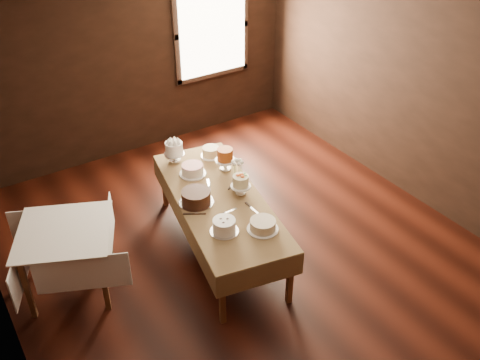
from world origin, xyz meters
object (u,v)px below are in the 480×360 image
cake_caramel (225,160)px  cake_flowers (241,185)px  cake_speckled (211,152)px  cake_swirl (224,226)px  cake_server_b (254,210)px  cake_meringue (174,153)px  cake_chocolate (196,197)px  cake_server_c (208,183)px  cake_lattice (193,170)px  cake_server_a (231,211)px  side_table (65,238)px  cake_cream (263,225)px  flower_vase (237,181)px  cake_server_d (235,182)px  display_table (219,202)px  cake_server_e (199,214)px

cake_caramel → cake_flowers: cake_caramel is taller
cake_speckled → cake_swirl: cake_swirl is taller
cake_server_b → cake_flowers: bearing=170.4°
cake_meringue → cake_chocolate: (-0.20, -0.89, -0.05)m
cake_speckled → cake_server_c: bearing=-123.2°
cake_meringue → cake_lattice: size_ratio=0.84×
cake_server_a → cake_server_c: same height
cake_caramel → cake_swirl: (-0.63, -0.99, -0.05)m
side_table → cake_chocolate: bearing=-10.0°
cake_speckled → cake_caramel: cake_caramel is taller
cake_swirl → cake_server_b: cake_swirl is taller
cake_chocolate → cake_caramel: bearing=33.3°
cake_lattice → cake_cream: cake_lattice is taller
cake_cream → cake_caramel: bearing=76.4°
cake_server_b → flower_vase: 0.50m
cake_swirl → cake_server_a: size_ratio=1.22×
cake_caramel → cake_server_d: size_ratio=1.18×
cake_server_a → cake_server_d: size_ratio=1.00×
cake_speckled → cake_server_b: (-0.18, -1.22, -0.05)m
display_table → side_table: side_table is taller
cake_lattice → cake_flowers: 0.68m
cake_cream → cake_server_a: bearing=103.1°
cake_meringue → cake_caramel: (0.42, -0.48, -0.00)m
flower_vase → cake_cream: bearing=-104.9°
cake_server_c → cake_flowers: bearing=-127.9°
cake_flowers → cake_server_a: (-0.27, -0.22, -0.10)m
side_table → cake_caramel: (1.99, 0.17, 0.16)m
cake_speckled → cake_server_e: 1.19m
cake_meringue → cake_server_a: cake_meringue is taller
side_table → cake_meringue: bearing=22.5°
flower_vase → cake_swirl: bearing=-132.0°
side_table → cake_swirl: (1.36, -0.83, 0.10)m
cake_meringue → flower_vase: bearing=-67.9°
cake_meringue → cake_speckled: size_ratio=1.10×
display_table → cake_server_e: size_ratio=10.07×
cake_server_a → cake_speckled: bearing=68.6°
cake_server_c → flower_vase: bearing=-109.0°
cake_swirl → cake_server_d: 0.90m
cake_server_e → cake_server_c: bearing=82.4°
cake_server_c → flower_vase: size_ratio=1.81×
cake_server_a → side_table: bearing=159.0°
cake_server_a → flower_vase: (0.32, 0.36, 0.06)m
cake_flowers → cake_swirl: bearing=-136.7°
cake_chocolate → cake_server_b: 0.64m
cake_meringue → flower_vase: size_ratio=2.13×
cake_server_c → cake_server_d: size_ratio=1.00×
cake_caramel → side_table: bearing=-175.2°
cake_flowers → flower_vase: 0.15m
cake_lattice → cake_chocolate: (-0.24, -0.52, 0.01)m
cake_server_a → flower_vase: bearing=47.3°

